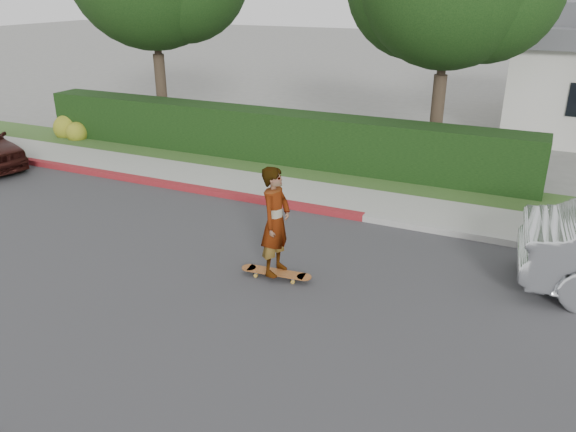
# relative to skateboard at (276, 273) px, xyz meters

# --- Properties ---
(ground) EXTENTS (120.00, 120.00, 0.00)m
(ground) POSITION_rel_skateboard_xyz_m (-0.40, -0.94, -0.11)
(ground) COLOR slate
(ground) RESTS_ON ground
(road) EXTENTS (60.00, 8.00, 0.01)m
(road) POSITION_rel_skateboard_xyz_m (-0.40, -0.94, -0.11)
(road) COLOR #2D2D30
(road) RESTS_ON ground
(curb_far) EXTENTS (60.00, 0.20, 0.15)m
(curb_far) POSITION_rel_skateboard_xyz_m (-0.40, 3.16, -0.04)
(curb_far) COLOR #9E9E99
(curb_far) RESTS_ON ground
(curb_red_section) EXTENTS (12.00, 0.21, 0.15)m
(curb_red_section) POSITION_rel_skateboard_xyz_m (-5.40, 3.16, -0.03)
(curb_red_section) COLOR maroon
(curb_red_section) RESTS_ON ground
(sidewalk_far) EXTENTS (60.00, 1.60, 0.12)m
(sidewalk_far) POSITION_rel_skateboard_xyz_m (-0.40, 4.06, -0.05)
(sidewalk_far) COLOR gray
(sidewalk_far) RESTS_ON ground
(planting_strip) EXTENTS (60.00, 1.60, 0.10)m
(planting_strip) POSITION_rel_skateboard_xyz_m (-0.40, 5.66, -0.06)
(planting_strip) COLOR #2D4C1E
(planting_strip) RESTS_ON ground
(hedge) EXTENTS (15.00, 1.00, 1.50)m
(hedge) POSITION_rel_skateboard_xyz_m (-3.40, 6.26, 0.64)
(hedge) COLOR black
(hedge) RESTS_ON ground
(flowering_shrub) EXTENTS (1.40, 1.00, 0.90)m
(flowering_shrub) POSITION_rel_skateboard_xyz_m (-10.41, 5.79, 0.22)
(flowering_shrub) COLOR #2D4C19
(flowering_shrub) RESTS_ON ground
(skateboard) EXTENTS (1.30, 0.37, 0.12)m
(skateboard) POSITION_rel_skateboard_xyz_m (0.00, 0.00, 0.00)
(skateboard) COLOR #AD842F
(skateboard) RESTS_ON ground
(skateboarder) EXTENTS (0.48, 0.71, 1.92)m
(skateboarder) POSITION_rel_skateboard_xyz_m (0.00, -0.00, 0.98)
(skateboarder) COLOR white
(skateboarder) RESTS_ON skateboard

